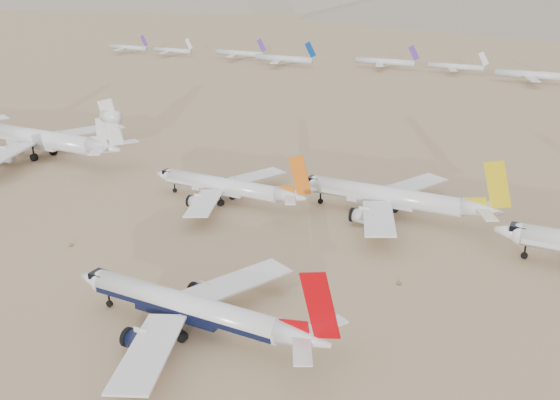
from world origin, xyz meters
The scene contains 5 objects.
ground centered at (0.00, 0.00, 0.00)m, with size 7000.00×7000.00×0.00m, color #7C6648.
main_airliner centered at (14.11, -1.64, 4.59)m, with size 47.28×46.18×16.69m.
row2_gold_tail centered at (25.90, 64.12, 4.94)m, with size 49.58×48.49×17.65m.
row2_orange_tail centered at (-14.78, 53.44, 4.38)m, with size 43.76×42.81×15.61m.
row2_white_trijet centered at (-87.91, 60.67, 6.39)m, with size 62.29×60.87×22.07m.
Camera 1 is at (68.12, -73.45, 55.83)m, focal length 40.00 mm.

